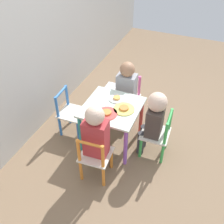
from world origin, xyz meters
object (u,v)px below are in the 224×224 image
object	(u,v)px
child_front	(153,118)
plate_front	(124,109)
child_right	(126,88)
storage_bin	(113,93)
kids_table	(112,113)
child_left	(97,136)
chair_orange	(95,157)
chair_blue	(71,113)
plate_right	(117,99)
chair_green	(158,135)
chair_pink	(127,98)
plate_left	(107,113)

from	to	relation	value
child_front	plate_front	size ratio (longest dim) A/B	3.61
child_right	storage_bin	xyz separation A→B (m)	(0.32, 0.28, -0.35)
kids_table	child_left	bearing A→B (deg)	-175.85
chair_orange	child_left	world-z (taller)	child_left
chair_blue	storage_bin	xyz separation A→B (m)	(0.74, -0.17, -0.18)
kids_table	plate_right	world-z (taller)	plate_right
chair_green	plate_front	xyz separation A→B (m)	(-0.02, 0.34, 0.23)
chair_green	plate_right	distance (m)	0.52
child_right	chair_pink	bearing A→B (deg)	90.00
chair_orange	child_right	distance (m)	0.88
child_front	child_right	world-z (taller)	same
child_front	plate_left	world-z (taller)	child_front
plate_left	child_right	bearing A→B (deg)	0.72
child_left	storage_bin	world-z (taller)	child_left
kids_table	storage_bin	world-z (taller)	kids_table
chair_pink	child_front	distance (m)	0.63
chair_green	plate_left	size ratio (longest dim) A/B	2.61
chair_orange	chair_green	xyz separation A→B (m)	(0.48, -0.43, 0.00)
chair_blue	child_front	distance (m)	0.88
child_left	storage_bin	bearing A→B (deg)	-78.39
chair_green	child_front	world-z (taller)	child_front
chair_blue	storage_bin	bearing A→B (deg)	-15.55
chair_orange	plate_left	distance (m)	0.41
kids_table	storage_bin	size ratio (longest dim) A/B	2.11
chair_pink	child_right	xyz separation A→B (m)	(-0.06, -0.00, 0.18)
plate_front	plate_right	distance (m)	0.17
child_front	child_right	bearing A→B (deg)	-135.62
plate_right	plate_left	bearing A→B (deg)	180.00
chair_blue	storage_bin	size ratio (longest dim) A/B	2.01
plate_front	child_right	bearing A→B (deg)	17.63
storage_bin	child_front	bearing A→B (deg)	-135.70
plate_front	plate_right	world-z (taller)	same
chair_orange	plate_right	size ratio (longest dim) A/B	3.28
chair_blue	plate_front	xyz separation A→B (m)	(0.02, -0.58, 0.23)
chair_blue	chair_green	bearing A→B (deg)	-90.03
chair_green	chair_blue	world-z (taller)	same
chair_green	plate_right	xyz separation A→B (m)	(0.10, 0.46, 0.23)
chair_pink	plate_left	size ratio (longest dim) A/B	2.61
plate_left	plate_right	bearing A→B (deg)	-0.00
chair_blue	plate_left	bearing A→B (deg)	-104.78
child_left	plate_front	size ratio (longest dim) A/B	3.87
chair_orange	chair_blue	xyz separation A→B (m)	(0.44, 0.49, 0.00)
child_front	plate_left	bearing A→B (deg)	-73.49
chair_orange	plate_front	distance (m)	0.52
chair_green	child_front	xyz separation A→B (m)	(-0.00, 0.06, 0.19)
chair_orange	storage_bin	xyz separation A→B (m)	(1.18, 0.32, -0.18)
child_right	storage_bin	size ratio (longest dim) A/B	2.84
kids_table	chair_green	distance (m)	0.48
storage_bin	chair_orange	bearing A→B (deg)	-164.80
chair_green	chair_blue	bearing A→B (deg)	-89.97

